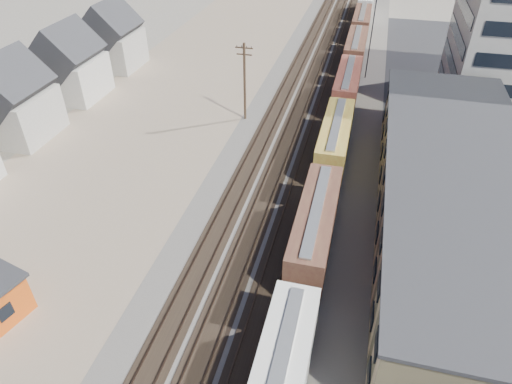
# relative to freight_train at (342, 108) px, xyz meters

# --- Properties ---
(ballast_bed) EXTENTS (18.00, 200.00, 0.06)m
(ballast_bed) POSITION_rel_freight_train_xyz_m (-3.80, 7.69, -2.76)
(ballast_bed) COLOR #4C4742
(ballast_bed) RESTS_ON ground
(dirt_yard) EXTENTS (24.00, 180.00, 0.03)m
(dirt_yard) POSITION_rel_freight_train_xyz_m (-23.80, -2.31, -2.78)
(dirt_yard) COLOR #85715B
(dirt_yard) RESTS_ON ground
(asphalt_lot) EXTENTS (26.00, 120.00, 0.04)m
(asphalt_lot) POSITION_rel_freight_train_xyz_m (18.20, -7.31, -2.77)
(asphalt_lot) COLOR #232326
(asphalt_lot) RESTS_ON ground
(rail_tracks) EXTENTS (11.40, 200.00, 0.24)m
(rail_tracks) POSITION_rel_freight_train_xyz_m (-4.35, 7.69, -2.68)
(rail_tracks) COLOR black
(rail_tracks) RESTS_ON ground
(freight_train) EXTENTS (3.00, 119.74, 4.46)m
(freight_train) POSITION_rel_freight_train_xyz_m (0.00, 0.00, 0.00)
(freight_train) COLOR black
(freight_train) RESTS_ON ground
(warehouse) EXTENTS (12.40, 40.40, 7.25)m
(warehouse) POSITION_rel_freight_train_xyz_m (11.18, -17.31, 0.86)
(warehouse) COLOR tan
(warehouse) RESTS_ON ground
(utility_pole_north) EXTENTS (2.20, 0.32, 10.00)m
(utility_pole_north) POSITION_rel_freight_train_xyz_m (-12.30, -0.31, 2.50)
(utility_pole_north) COLOR #382619
(utility_pole_north) RESTS_ON ground
(radio_mast) EXTENTS (1.20, 0.16, 18.00)m
(radio_mast) POSITION_rel_freight_train_xyz_m (2.20, 17.69, 6.33)
(radio_mast) COLOR black
(radio_mast) RESTS_ON ground
(parked_car_blue) EXTENTS (5.93, 4.80, 1.50)m
(parked_car_blue) POSITION_rel_freight_train_xyz_m (18.40, 2.21, -2.04)
(parked_car_blue) COLOR navy
(parked_car_blue) RESTS_ON ground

